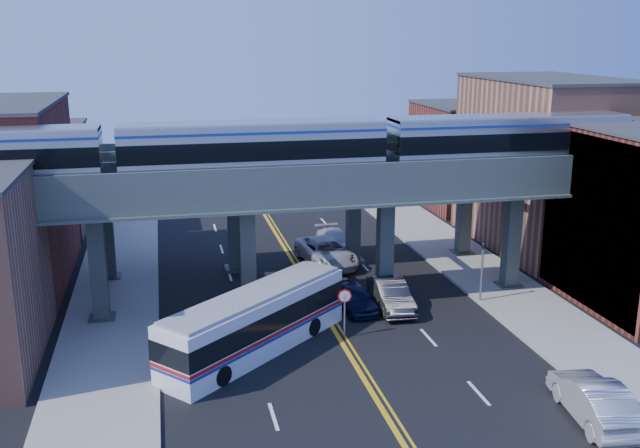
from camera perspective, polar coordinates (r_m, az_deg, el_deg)
The scene contains 18 objects.
ground at distance 34.38m, azimuth 2.75°, elevation -11.06°, with size 120.00×120.00×0.00m, color black.
sidewalk_west at distance 42.61m, azimuth -16.16°, elevation -6.27°, with size 5.00×70.00×0.16m, color gray.
sidewalk_east at distance 46.89m, azimuth 13.17°, elevation -4.11°, with size 5.00×70.00×0.16m, color gray.
building_west_c at distance 60.66m, azimuth -22.09°, elevation 3.32°, with size 8.00×10.00×8.00m, color #A36A54.
building_east_b at distance 53.82m, azimuth 17.54°, elevation 4.54°, with size 8.00×14.00×12.00m, color #A36A54.
building_east_c at distance 65.46m, azimuth 11.80°, elevation 5.33°, with size 8.00×10.00×9.00m, color brown.
mural_panel at distance 42.07m, azimuth 20.81°, elevation -0.25°, with size 0.10×9.50×9.50m, color teal.
elevated_viaduct_near at distance 39.62m, azimuth -0.19°, elevation 2.41°, with size 52.00×3.60×7.40m.
elevated_viaduct_far at distance 46.34m, azimuth -2.06°, elevation 4.24°, with size 52.00×3.60×7.40m.
transit_train at distance 38.53m, azimuth -5.36°, elevation 6.01°, with size 43.83×2.74×3.19m.
stop_sign at distance 36.40m, azimuth 1.99°, elevation -6.51°, with size 0.76×0.09×2.63m.
traffic_signal at distance 41.83m, azimuth 12.85°, elevation -3.22°, with size 0.15×0.18×4.10m.
transit_bus at distance 35.12m, azimuth -5.15°, elevation -7.85°, with size 10.12×9.33×2.91m.
car_lane_a at distance 40.40m, azimuth 2.75°, elevation -5.87°, with size 1.71×4.26×1.45m, color black.
car_lane_b at distance 40.66m, azimuth 5.69°, elevation -5.65°, with size 1.73×4.95×1.63m, color #27272A.
car_lane_c at distance 48.09m, azimuth 0.51°, elevation -2.24°, with size 2.85×6.19×1.72m, color silver.
car_lane_d at distance 51.08m, azimuth 1.27°, elevation -1.37°, with size 2.04×5.01×1.46m, color #B9B9BE.
car_parked_curb at distance 31.42m, azimuth 21.10°, elevation -13.00°, with size 1.85×5.30×1.74m, color #A4A4A8.
Camera 1 is at (-8.33, -29.77, 15.05)m, focal length 40.00 mm.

